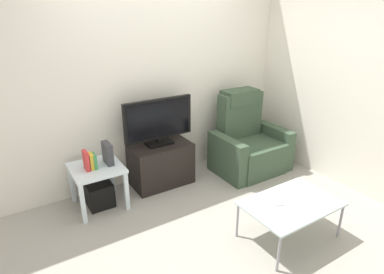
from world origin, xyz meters
TOP-DOWN VIEW (x-y plane):
  - ground_plane at (0.00, 0.00)m, footprint 6.40×6.40m
  - wall_back at (0.00, 1.13)m, footprint 6.40×0.06m
  - wall_side at (1.88, 0.00)m, footprint 0.06×4.48m
  - tv_stand at (-0.09, 0.84)m, footprint 0.75×0.45m
  - television at (-0.09, 0.86)m, footprint 0.88×0.20m
  - recliner_armchair at (1.12, 0.59)m, footprint 0.98×0.78m
  - side_table at (-0.92, 0.76)m, footprint 0.54×0.54m
  - subwoofer_box at (-0.92, 0.76)m, footprint 0.28×0.28m
  - book_leftmost at (-1.02, 0.74)m, footprint 0.04×0.13m
  - book_middle at (-0.97, 0.74)m, footprint 0.04×0.11m
  - book_rightmost at (-0.94, 0.74)m, footprint 0.03×0.13m
  - game_console at (-0.78, 0.77)m, footprint 0.07×0.20m
  - coffee_table at (0.47, -0.77)m, footprint 0.90×0.60m
  - cell_phone at (0.37, -0.69)m, footprint 0.13×0.17m

SIDE VIEW (x-z plane):
  - ground_plane at x=0.00m, z-range 0.00..0.00m
  - subwoofer_box at x=-0.92m, z-range 0.00..0.28m
  - tv_stand at x=-0.09m, z-range 0.00..0.54m
  - coffee_table at x=0.47m, z-range 0.17..0.56m
  - recliner_armchair at x=1.12m, z-range -0.17..0.91m
  - cell_phone at x=0.37m, z-range 0.39..0.40m
  - side_table at x=-0.92m, z-range 0.17..0.66m
  - book_rightmost at x=-0.94m, z-range 0.49..0.66m
  - book_middle at x=-0.97m, z-range 0.49..0.67m
  - book_leftmost at x=-1.02m, z-range 0.49..0.71m
  - game_console at x=-0.78m, z-range 0.49..0.74m
  - television at x=-0.09m, z-range 0.55..1.13m
  - wall_back at x=0.00m, z-range 0.00..2.60m
  - wall_side at x=1.88m, z-range 0.00..2.60m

